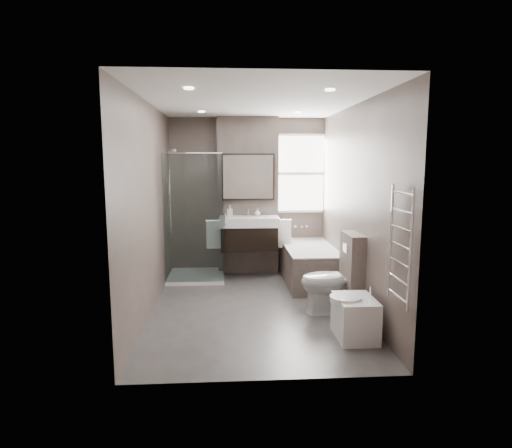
{
  "coord_description": "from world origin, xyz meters",
  "views": [
    {
      "loc": [
        -0.32,
        -5.36,
        1.89
      ],
      "look_at": [
        0.03,
        0.15,
        1.07
      ],
      "focal_mm": 30.0,
      "sensor_mm": 36.0,
      "label": 1
    }
  ],
  "objects": [
    {
      "name": "cistern_box",
      "position": [
        1.21,
        -0.25,
        0.5
      ],
      "size": [
        0.19,
        0.55,
        1.0
      ],
      "color": "brown",
      "rests_on": "ground"
    },
    {
      "name": "shower_enclosure",
      "position": [
        -0.75,
        1.35,
        0.49
      ],
      "size": [
        0.9,
        0.9,
        2.0
      ],
      "color": "white",
      "rests_on": "ground"
    },
    {
      "name": "soap_bottle_a",
      "position": [
        -0.3,
        1.44,
        1.09
      ],
      "size": [
        0.08,
        0.09,
        0.19
      ],
      "primitive_type": "imported",
      "color": "white",
      "rests_on": "vanity"
    },
    {
      "name": "bathtub",
      "position": [
        0.92,
        1.1,
        0.32
      ],
      "size": [
        0.75,
        1.6,
        0.57
      ],
      "color": "brown",
      "rests_on": "ground"
    },
    {
      "name": "room",
      "position": [
        0.0,
        0.0,
        1.3
      ],
      "size": [
        2.7,
        3.9,
        2.7
      ],
      "color": "#484442",
      "rests_on": "ground"
    },
    {
      "name": "mirror_cabinet",
      "position": [
        0.0,
        1.61,
        1.63
      ],
      "size": [
        0.86,
        0.08,
        0.76
      ],
      "color": "black",
      "rests_on": "vanity_pier"
    },
    {
      "name": "toilet",
      "position": [
        0.97,
        -0.27,
        0.41
      ],
      "size": [
        0.82,
        0.49,
        0.81
      ],
      "primitive_type": "imported",
      "rotation": [
        0.0,
        0.0,
        -1.53
      ],
      "color": "white",
      "rests_on": "ground"
    },
    {
      "name": "soap_bottle_b",
      "position": [
        0.15,
        1.52,
        1.06
      ],
      "size": [
        0.09,
        0.09,
        0.12
      ],
      "primitive_type": "imported",
      "color": "white",
      "rests_on": "vanity"
    },
    {
      "name": "window",
      "position": [
        0.9,
        1.88,
        1.68
      ],
      "size": [
        0.98,
        0.06,
        1.33
      ],
      "color": "white",
      "rests_on": "room"
    },
    {
      "name": "bidet",
      "position": [
        1.01,
        -1.06,
        0.23
      ],
      "size": [
        0.48,
        0.55,
        0.57
      ],
      "color": "white",
      "rests_on": "ground"
    },
    {
      "name": "towel_radiator",
      "position": [
        1.25,
        -1.6,
        1.12
      ],
      "size": [
        0.03,
        0.49,
        1.1
      ],
      "color": "silver",
      "rests_on": "room"
    },
    {
      "name": "vanity",
      "position": [
        0.0,
        1.43,
        0.74
      ],
      "size": [
        0.95,
        0.47,
        0.66
      ],
      "color": "black",
      "rests_on": "vanity_pier"
    },
    {
      "name": "towel_right",
      "position": [
        0.56,
        1.4,
        0.72
      ],
      "size": [
        0.24,
        0.06,
        0.44
      ],
      "primitive_type": "cube",
      "color": "silver",
      "rests_on": "vanity_pier"
    },
    {
      "name": "vanity_pier",
      "position": [
        0.0,
        1.77,
        1.3
      ],
      "size": [
        1.0,
        0.25,
        2.6
      ],
      "primitive_type": "cube",
      "color": "brown",
      "rests_on": "ground"
    },
    {
      "name": "towel_left",
      "position": [
        -0.56,
        1.4,
        0.72
      ],
      "size": [
        0.24,
        0.06,
        0.44
      ],
      "primitive_type": "cube",
      "color": "silver",
      "rests_on": "vanity_pier"
    }
  ]
}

